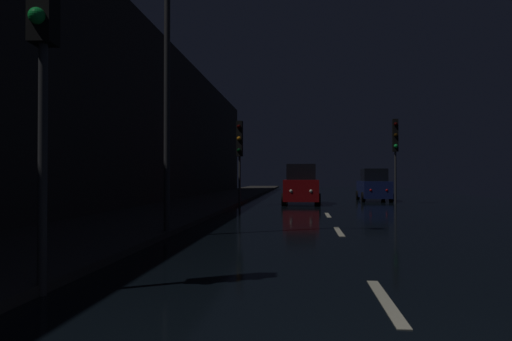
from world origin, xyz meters
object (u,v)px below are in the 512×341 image
at_px(traffic_light_near_left, 43,7).
at_px(car_approaching_headlights, 301,186).
at_px(streetlamp_overhead, 183,33).
at_px(car_parked_right_far, 374,186).
at_px(traffic_light_far_left, 240,145).
at_px(traffic_light_far_right, 395,142).

xyz_separation_m(traffic_light_near_left, car_approaching_headlights, (3.38, 20.64, -2.80)).
distance_m(streetlamp_overhead, car_approaching_headlights, 15.56).
bearing_deg(car_parked_right_far, car_approaching_headlights, 130.27).
relative_size(traffic_light_far_left, car_parked_right_far, 1.11).
bearing_deg(traffic_light_far_right, car_approaching_headlights, -77.42).
bearing_deg(traffic_light_near_left, car_parked_right_far, 156.88).
height_order(car_approaching_headlights, car_parked_right_far, car_approaching_headlights).
bearing_deg(car_approaching_headlights, traffic_light_near_left, -9.29).
xyz_separation_m(streetlamp_overhead, car_parked_right_far, (7.74, 18.60, -4.39)).
bearing_deg(car_parked_right_far, traffic_light_far_left, 126.52).
bearing_deg(car_parked_right_far, traffic_light_far_right, -164.75).
height_order(traffic_light_far_left, car_parked_right_far, traffic_light_far_left).
xyz_separation_m(traffic_light_far_left, car_approaching_headlights, (3.28, 1.93, -2.24)).
distance_m(traffic_light_near_left, traffic_light_far_right, 23.41).
bearing_deg(car_approaching_headlights, car_parked_right_far, 130.27).
bearing_deg(streetlamp_overhead, traffic_light_far_left, 91.00).
bearing_deg(streetlamp_overhead, traffic_light_far_right, 61.41).
distance_m(traffic_light_far_left, car_parked_right_far, 10.17).
distance_m(traffic_light_far_right, car_approaching_headlights, 6.12).
bearing_deg(traffic_light_far_left, streetlamp_overhead, 5.40).
relative_size(traffic_light_near_left, car_approaching_headlights, 1.16).
relative_size(traffic_light_near_left, streetlamp_overhead, 0.64).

